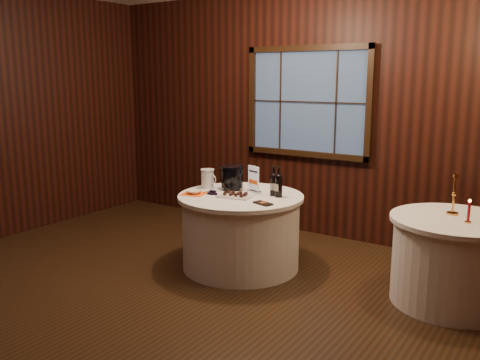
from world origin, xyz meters
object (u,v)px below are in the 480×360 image
Objects in this scene: brass_candlestick at (453,200)px; cracker_bowl at (194,192)px; main_table at (241,231)px; sign_stand at (254,183)px; chocolate_box at (263,203)px; grape_bunch at (213,193)px; glass_pitcher at (208,179)px; side_table at (452,261)px; red_candle at (469,214)px; ice_bucket at (232,177)px; chocolate_plate at (235,195)px; port_bottle_left at (274,183)px; port_bottle_right at (279,184)px.

cracker_bowl is at bearing -164.95° from brass_candlestick.
sign_stand reaches higher than main_table.
main_table is 6.72× the size of chocolate_box.
sign_stand is at bearing 42.37° from cracker_bowl.
glass_pitcher is at bearing 136.99° from grape_bunch.
glass_pitcher is (-0.86, 0.26, 0.10)m from chocolate_box.
side_table is 0.48m from red_candle.
brass_candlestick is at bearing 6.54° from ice_bucket.
main_table is 2.06m from brass_candlestick.
chocolate_plate reaches higher than side_table.
red_candle is at bearing -51.11° from brass_candlestick.
main_table is 2.17m from red_candle.
red_candle is (2.53, 0.44, 0.06)m from cracker_bowl.
chocolate_box reaches higher than main_table.
red_candle is at bearing 8.42° from chocolate_plate.
red_candle is at bearing 5.47° from main_table.
grape_bunch is (-2.25, -0.45, 0.40)m from side_table.
chocolate_plate is (-0.28, -0.27, -0.11)m from port_bottle_left.
red_candle reaches higher than side_table.
grape_bunch is at bearing -165.89° from brass_candlestick.
port_bottle_left is at bearing 44.31° from chocolate_plate.
grape_bunch is 0.88× the size of glass_pitcher.
ice_bucket is (-2.21, -0.14, 0.52)m from side_table.
port_bottle_right is 0.85× the size of chocolate_plate.
brass_candlestick reaches higher than chocolate_plate.
port_bottle_left is 0.83× the size of chocolate_plate.
glass_pitcher is at bearing -171.89° from brass_candlestick.
chocolate_box is at bearing -4.78° from grape_bunch.
side_table is 2.51m from cracker_bowl.
port_bottle_left reaches higher than main_table.
port_bottle_left is at bearing 14.43° from sign_stand.
sign_stand reaches higher than ice_bucket.
port_bottle_right is (0.36, 0.13, 0.52)m from main_table.
brass_candlestick is at bearing 11.70° from main_table.
side_table is at bearing 9.39° from glass_pitcher.
red_candle is at bearing 29.89° from chocolate_box.
side_table is at bearing 15.59° from port_bottle_right.
side_table is 0.53m from brass_candlestick.
cracker_bowl is at bearing -117.73° from ice_bucket.
grape_bunch is at bearing -168.05° from chocolate_box.
chocolate_box is 1.26× the size of cracker_bowl.
chocolate_box is 0.64m from grape_bunch.
sign_stand reaches higher than side_table.
grape_bunch reaches higher than side_table.
glass_pitcher is (-0.22, 0.21, 0.08)m from grape_bunch.
side_table is at bearing 12.44° from cracker_bowl.
ice_bucket is (-0.21, 0.16, 0.52)m from main_table.
sign_stand is 0.94× the size of port_bottle_left.
main_table and side_table have the same top height.
main_table is 5.02× the size of ice_bucket.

